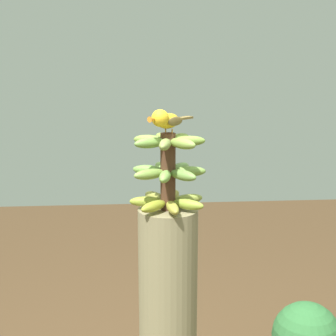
# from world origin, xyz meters

# --- Properties ---
(banana_bunch) EXTENTS (0.29, 0.29, 0.28)m
(banana_bunch) POSITION_xyz_m (-0.00, -0.00, 1.27)
(banana_bunch) COLOR #4C2D1E
(banana_bunch) RESTS_ON banana_tree
(perched_bird) EXTENTS (0.18, 0.18, 0.09)m
(perched_bird) POSITION_xyz_m (0.01, 0.01, 1.46)
(perched_bird) COLOR #C68933
(perched_bird) RESTS_ON banana_bunch
(tropical_shrub) EXTENTS (0.37, 0.37, 0.40)m
(tropical_shrub) POSITION_xyz_m (-0.79, -0.61, 0.21)
(tropical_shrub) COLOR brown
(tropical_shrub) RESTS_ON ground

